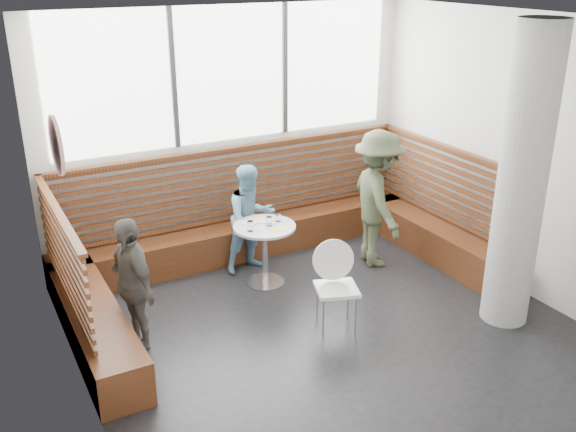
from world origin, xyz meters
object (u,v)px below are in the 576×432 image
cafe_chair (333,278)px  child_back (251,219)px  child_left (132,284)px  concrete_column (522,181)px  adult_man (378,199)px  cafe_table (265,242)px

cafe_chair → child_back: size_ratio=0.68×
child_back → child_left: child_left is taller
concrete_column → child_back: 3.22m
child_left → cafe_chair: bearing=63.2°
adult_man → child_back: 1.62m
child_back → child_left: (-1.79, -1.01, 0.01)m
cafe_chair → concrete_column: bearing=-5.4°
child_back → child_left: bearing=-155.6°
concrete_column → cafe_chair: (-1.75, 0.79, -1.05)m
concrete_column → cafe_table: 2.98m
cafe_table → cafe_chair: (0.22, -1.19, 0.00)m
child_left → cafe_table: bearing=98.6°
cafe_table → cafe_chair: cafe_chair is taller
cafe_chair → child_left: bearing=-178.4°
adult_man → child_left: 3.32m
child_left → concrete_column: bearing=59.8°
cafe_chair → child_back: bearing=115.5°
cafe_chair → child_left: size_ratio=0.67×
concrete_column → child_back: size_ratio=2.31×
cafe_table → child_left: child_left is taller
cafe_chair → adult_man: 1.70m
cafe_table → child_back: bearing=86.5°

